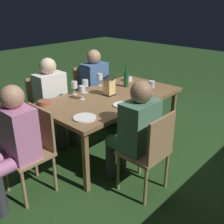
{
  "coord_description": "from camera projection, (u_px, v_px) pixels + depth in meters",
  "views": [
    {
      "loc": [
        2.23,
        2.08,
        1.82
      ],
      "look_at": [
        0.0,
        0.0,
        0.51
      ],
      "focal_mm": 42.12,
      "sensor_mm": 36.0,
      "label": 1
    }
  ],
  "objects": [
    {
      "name": "ground_plane",
      "position": [
        112.0,
        147.0,
        3.52
      ],
      "size": [
        16.0,
        16.0,
        0.0
      ],
      "primitive_type": "plane",
      "color": "#26471E"
    },
    {
      "name": "dining_table",
      "position": [
        112.0,
        100.0,
        3.25
      ],
      "size": [
        1.76,
        0.95,
        0.72
      ],
      "color": "olive",
      "rests_on": "ground"
    },
    {
      "name": "chair_side_left_b",
      "position": [
        46.0,
        105.0,
        3.61
      ],
      "size": [
        0.42,
        0.4,
        0.87
      ],
      "color": "#9E7A51",
      "rests_on": "ground"
    },
    {
      "name": "person_in_cream",
      "position": [
        54.0,
        98.0,
        3.42
      ],
      "size": [
        0.38,
        0.47,
        1.15
      ],
      "color": "white",
      "rests_on": "ground"
    },
    {
      "name": "chair_side_left_a",
      "position": [
        89.0,
        91.0,
        4.14
      ],
      "size": [
        0.42,
        0.4,
        0.87
      ],
      "color": "#9E7A51",
      "rests_on": "ground"
    },
    {
      "name": "person_in_blue",
      "position": [
        97.0,
        84.0,
        3.96
      ],
      "size": [
        0.38,
        0.47,
        1.15
      ],
      "color": "#426699",
      "rests_on": "ground"
    },
    {
      "name": "chair_side_right_b",
      "position": [
        150.0,
        150.0,
        2.52
      ],
      "size": [
        0.42,
        0.4,
        0.87
      ],
      "color": "#9E7A51",
      "rests_on": "ground"
    },
    {
      "name": "person_in_green",
      "position": [
        134.0,
        130.0,
        2.58
      ],
      "size": [
        0.38,
        0.47,
        1.15
      ],
      "color": "#4C7A5B",
      "rests_on": "ground"
    },
    {
      "name": "chair_head_far",
      "position": [
        33.0,
        147.0,
        2.57
      ],
      "size": [
        0.4,
        0.42,
        0.87
      ],
      "color": "#9E7A51",
      "rests_on": "ground"
    },
    {
      "name": "person_in_pink",
      "position": [
        12.0,
        141.0,
        2.38
      ],
      "size": [
        0.48,
        0.38,
        1.15
      ],
      "color": "#C675A3",
      "rests_on": "ground"
    },
    {
      "name": "lantern_centerpiece",
      "position": [
        109.0,
        84.0,
        3.21
      ],
      "size": [
        0.15,
        0.15,
        0.27
      ],
      "color": "black",
      "rests_on": "dining_table"
    },
    {
      "name": "green_bottle_on_table",
      "position": [
        126.0,
        79.0,
        3.53
      ],
      "size": [
        0.07,
        0.07,
        0.29
      ],
      "color": "#195128",
      "rests_on": "dining_table"
    },
    {
      "name": "wine_glass_a",
      "position": [
        82.0,
        90.0,
        3.07
      ],
      "size": [
        0.08,
        0.08,
        0.17
      ],
      "color": "silver",
      "rests_on": "dining_table"
    },
    {
      "name": "wine_glass_b",
      "position": [
        74.0,
        85.0,
        3.23
      ],
      "size": [
        0.08,
        0.08,
        0.17
      ],
      "color": "silver",
      "rests_on": "dining_table"
    },
    {
      "name": "wine_glass_c",
      "position": [
        100.0,
        77.0,
        3.58
      ],
      "size": [
        0.08,
        0.08,
        0.17
      ],
      "color": "silver",
      "rests_on": "dining_table"
    },
    {
      "name": "wine_glass_d",
      "position": [
        152.0,
        85.0,
        3.25
      ],
      "size": [
        0.08,
        0.08,
        0.17
      ],
      "color": "silver",
      "rests_on": "dining_table"
    },
    {
      "name": "wine_glass_e",
      "position": [
        85.0,
        84.0,
        3.3
      ],
      "size": [
        0.08,
        0.08,
        0.17
      ],
      "color": "silver",
      "rests_on": "dining_table"
    },
    {
      "name": "plate_a",
      "position": [
        122.0,
        105.0,
        2.93
      ],
      "size": [
        0.21,
        0.21,
        0.01
      ],
      "primitive_type": "cylinder",
      "color": "white",
      "rests_on": "dining_table"
    },
    {
      "name": "plate_b",
      "position": [
        85.0,
        118.0,
        2.62
      ],
      "size": [
        0.23,
        0.23,
        0.01
      ],
      "primitive_type": "cylinder",
      "color": "white",
      "rests_on": "dining_table"
    },
    {
      "name": "bowl_olives",
      "position": [
        128.0,
        79.0,
        3.83
      ],
      "size": [
        0.13,
        0.13,
        0.05
      ],
      "color": "silver",
      "rests_on": "dining_table"
    },
    {
      "name": "bowl_bread",
      "position": [
        44.0,
        103.0,
        2.95
      ],
      "size": [
        0.15,
        0.15,
        0.05
      ],
      "color": "#9E5138",
      "rests_on": "dining_table"
    }
  ]
}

